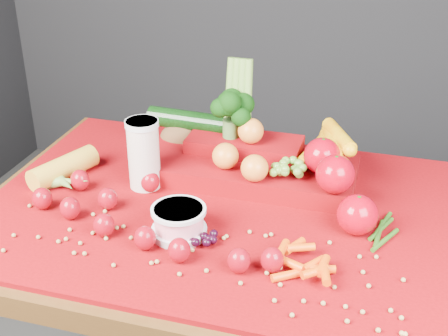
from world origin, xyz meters
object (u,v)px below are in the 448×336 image
(table, at_px, (222,246))
(milk_glass, at_px, (144,152))
(yogurt_bowl, at_px, (179,221))
(produce_mound, at_px, (262,157))

(table, distance_m, milk_glass, 0.28)
(yogurt_bowl, height_order, produce_mound, produce_mound)
(milk_glass, xyz_separation_m, produce_mound, (0.26, 0.11, -0.03))
(table, distance_m, yogurt_bowl, 0.20)
(milk_glass, height_order, yogurt_bowl, milk_glass)
(table, relative_size, yogurt_bowl, 9.41)
(produce_mound, bearing_deg, yogurt_bowl, -110.70)
(produce_mound, bearing_deg, milk_glass, -156.65)
(milk_glass, distance_m, yogurt_bowl, 0.24)
(milk_glass, height_order, produce_mound, produce_mound)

